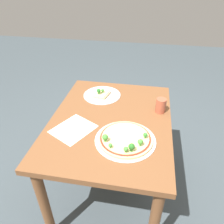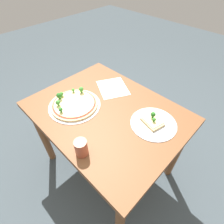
{
  "view_description": "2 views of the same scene",
  "coord_description": "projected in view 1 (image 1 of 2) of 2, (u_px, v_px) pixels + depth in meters",
  "views": [
    {
      "loc": [
        1.12,
        0.21,
        1.55
      ],
      "look_at": [
        -0.05,
        -0.0,
        0.73
      ],
      "focal_mm": 35.0,
      "sensor_mm": 36.0,
      "label": 1
    },
    {
      "loc": [
        -0.61,
        0.56,
        1.52
      ],
      "look_at": [
        -0.05,
        -0.0,
        0.73
      ],
      "focal_mm": 28.0,
      "sensor_mm": 36.0,
      "label": 2
    }
  ],
  "objects": [
    {
      "name": "pizza_tray_whole",
      "position": [
        125.0,
        139.0,
        1.24
      ],
      "size": [
        0.35,
        0.35,
        0.07
      ],
      "color": "silver",
      "rests_on": "dining_table"
    },
    {
      "name": "drinking_cup",
      "position": [
        161.0,
        105.0,
        1.46
      ],
      "size": [
        0.07,
        0.07,
        0.1
      ],
      "primitive_type": "cylinder",
      "color": "#AD5138",
      "rests_on": "dining_table"
    },
    {
      "name": "paper_menu",
      "position": [
        73.0,
        129.0,
        1.33
      ],
      "size": [
        0.31,
        0.29,
        0.0
      ],
      "primitive_type": "cube",
      "rotation": [
        0.0,
        0.0,
        -0.5
      ],
      "color": "silver",
      "rests_on": "dining_table"
    },
    {
      "name": "ground_plane",
      "position": [
        111.0,
        187.0,
        1.82
      ],
      "size": [
        8.0,
        8.0,
        0.0
      ],
      "primitive_type": "plane",
      "color": "#3D474C"
    },
    {
      "name": "pizza_tray_slice",
      "position": [
        102.0,
        94.0,
        1.66
      ],
      "size": [
        0.28,
        0.28,
        0.07
      ],
      "color": "silver",
      "rests_on": "dining_table"
    },
    {
      "name": "dining_table",
      "position": [
        111.0,
        132.0,
        1.48
      ],
      "size": [
        1.01,
        0.77,
        0.71
      ],
      "color": "brown",
      "rests_on": "ground_plane"
    }
  ]
}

